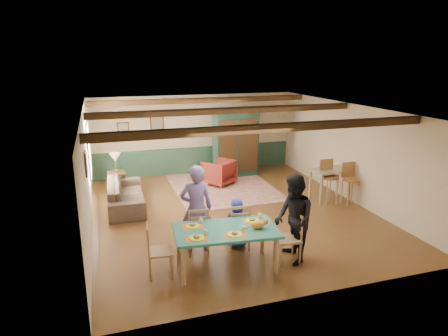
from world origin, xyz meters
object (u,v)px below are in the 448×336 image
object	(u,v)px
sofa	(126,194)
bar_stool_left	(329,182)
dining_chair_far_right	(238,226)
dining_chair_end_left	(160,250)
person_woman	(294,219)
armchair	(219,172)
end_table	(117,183)
counter_table	(330,185)
dining_chair_far_left	(197,229)
dining_table	(226,249)
bar_stool_right	(351,185)
cat	(258,224)
armoire	(236,143)
person_child	(237,223)
dining_chair_end_right	(288,238)
person_man	(196,209)
table_lamp	(115,163)

from	to	relation	value
sofa	bar_stool_left	xyz separation A→B (m)	(5.34, -1.45, 0.27)
dining_chair_far_right	dining_chair_end_left	bearing A→B (deg)	24.92
person_woman	bar_stool_left	distance (m)	3.59
person_woman	armchair	bearing A→B (deg)	-175.37
armchair	end_table	size ratio (longest dim) A/B	1.38
counter_table	armchair	bearing A→B (deg)	136.68
dining_chair_far_left	counter_table	size ratio (longest dim) A/B	0.93
dining_table	bar_stool_right	size ratio (longest dim) A/B	1.65
cat	armoire	world-z (taller)	armoire
person_child	sofa	xyz separation A→B (m)	(-2.08, 3.13, -0.19)
armoire	counter_table	distance (m)	3.66
armchair	bar_stool_left	xyz separation A→B (m)	(2.37, -2.60, 0.21)
sofa	person_child	bearing A→B (deg)	-144.25
end_table	bar_stool_right	xyz separation A→B (m)	(6.01, -2.99, 0.27)
end_table	bar_stool_left	world-z (taller)	bar_stool_left
dining_chair_end_left	bar_stool_left	size ratio (longest dim) A/B	0.83
dining_chair_end_left	armchair	world-z (taller)	dining_chair_end_left
person_child	cat	world-z (taller)	person_child
counter_table	dining_chair_far_right	bearing A→B (deg)	-150.08
dining_chair_far_left	armchair	bearing A→B (deg)	-107.01
dining_chair_end_right	armchair	size ratio (longest dim) A/B	1.17
person_woman	counter_table	distance (m)	3.86
dining_chair_far_right	armoire	xyz separation A→B (m)	(1.73, 5.14, 0.63)
end_table	person_man	bearing A→B (deg)	-72.13
person_man	counter_table	world-z (taller)	person_man
end_table	person_woman	bearing A→B (deg)	-60.00
dining_chair_end_right	person_child	bearing A→B (deg)	-136.85
dining_chair_end_left	person_child	size ratio (longest dim) A/B	0.95
person_child	armoire	xyz separation A→B (m)	(1.72, 5.05, 0.60)
dining_chair_end_right	cat	size ratio (longest dim) A/B	2.64
dining_chair_end_left	end_table	bearing A→B (deg)	10.97
end_table	dining_chair_far_left	bearing A→B (deg)	-72.55
dining_chair_end_right	dining_table	bearing A→B (deg)	-90.00
person_child	person_woman	bearing A→B (deg)	136.74
dining_table	person_man	xyz separation A→B (m)	(-0.35, 0.90, 0.52)
dining_chair_end_right	bar_stool_left	bearing A→B (deg)	141.11
end_table	counter_table	xyz separation A→B (m)	(5.67, -2.50, 0.14)
dining_chair_far_right	person_woman	bearing A→B (deg)	139.73
dining_table	dining_chair_far_left	xyz separation A→B (m)	(-0.36, 0.81, 0.11)
dining_chair_end_right	dining_chair_end_left	bearing A→B (deg)	-90.00
dining_chair_far_right	table_lamp	xyz separation A→B (m)	(-2.24, 4.48, 0.42)
armchair	dining_chair_far_left	bearing A→B (deg)	31.30
dining_table	person_child	world-z (taller)	person_child
dining_table	dining_chair_far_right	distance (m)	0.89
dining_chair_far_left	person_man	world-z (taller)	person_man
dining_chair_far_right	person_woman	xyz separation A→B (m)	(0.84, -0.86, 0.38)
person_woman	bar_stool_left	world-z (taller)	person_woman
dining_chair_end_right	armchair	bearing A→B (deg)	-176.55
person_man	person_woman	xyz separation A→B (m)	(1.69, -1.02, -0.04)
person_child	person_man	bearing A→B (deg)	-0.00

